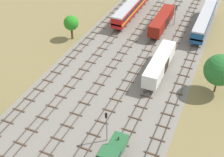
% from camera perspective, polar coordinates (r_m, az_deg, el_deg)
% --- Properties ---
extents(ground_plane, '(480.00, 480.00, 0.00)m').
position_cam_1_polar(ground_plane, '(71.47, 5.64, 6.88)').
color(ground_plane, olive).
extents(ballast_bed, '(27.64, 176.00, 0.01)m').
position_cam_1_polar(ballast_bed, '(71.47, 5.64, 6.88)').
color(ballast_bed, gray).
rests_on(ballast_bed, ground).
extents(track_far_left, '(2.40, 126.00, 0.29)m').
position_cam_1_polar(track_far_left, '(76.03, -2.67, 9.10)').
color(track_far_left, '#47382D').
rests_on(track_far_left, ground).
extents(track_left, '(2.40, 126.00, 0.29)m').
position_cam_1_polar(track_left, '(74.31, 0.66, 8.43)').
color(track_left, '#47382D').
rests_on(track_left, ground).
extents(track_centre_left, '(2.40, 126.00, 0.29)m').
position_cam_1_polar(track_centre_left, '(72.86, 4.13, 7.72)').
color(track_centre_left, '#47382D').
rests_on(track_centre_left, ground).
extents(track_centre, '(2.40, 126.00, 0.29)m').
position_cam_1_polar(track_centre, '(71.69, 7.71, 6.94)').
color(track_centre, '#47382D').
rests_on(track_centre, ground).
extents(track_centre_right, '(2.40, 126.00, 0.29)m').
position_cam_1_polar(track_centre_right, '(70.81, 11.38, 6.11)').
color(track_centre_right, '#47382D').
rests_on(track_centre_right, ground).
extents(track_right, '(2.40, 126.00, 0.29)m').
position_cam_1_polar(track_right, '(70.25, 15.11, 5.25)').
color(track_right, '#47382D').
rests_on(track_right, ground).
extents(shunter_loco_centre_right_nearest, '(2.74, 8.46, 3.10)m').
position_cam_1_polar(shunter_loco_centre_right_nearest, '(42.94, -0.33, -14.46)').
color(shunter_loco_centre_right_nearest, '#286638').
rests_on(shunter_loco_centre_right_nearest, ground).
extents(freight_boxcar_centre_right_near, '(2.87, 14.00, 3.60)m').
position_cam_1_polar(freight_boxcar_centre_right_near, '(59.78, 8.92, 2.78)').
color(freight_boxcar_centre_right_near, white).
rests_on(freight_boxcar_centre_right_near, ground).
extents(freight_boxcar_centre_mid, '(2.87, 14.00, 3.60)m').
position_cam_1_polar(freight_boxcar_centre_mid, '(76.18, 9.30, 10.65)').
color(freight_boxcar_centre_mid, maroon).
rests_on(freight_boxcar_centre_mid, ground).
extents(diesel_railcar_right_midfar, '(2.96, 20.50, 3.80)m').
position_cam_1_polar(diesel_railcar_right_midfar, '(78.58, 16.90, 10.49)').
color(diesel_railcar_right_midfar, '#194C8C').
rests_on(diesel_railcar_right_midfar, ground).
extents(passenger_coach_left_far, '(2.96, 22.00, 3.80)m').
position_cam_1_polar(passenger_coach_left_far, '(82.75, 3.79, 13.37)').
color(passenger_coach_left_far, red).
rests_on(passenger_coach_left_far, ground).
extents(signal_post_nearest, '(0.28, 0.47, 5.90)m').
position_cam_1_polar(signal_post_nearest, '(44.80, -1.02, -8.39)').
color(signal_post_nearest, gray).
rests_on(signal_post_nearest, ground).
extents(signal_post_near, '(0.28, 0.47, 5.31)m').
position_cam_1_polar(signal_post_near, '(78.62, 11.79, 11.96)').
color(signal_post_near, gray).
rests_on(signal_post_near, ground).
extents(lineside_tree_2, '(5.61, 5.61, 7.68)m').
position_cam_1_polar(lineside_tree_2, '(56.32, 19.53, 1.50)').
color(lineside_tree_2, '#4C331E').
rests_on(lineside_tree_2, ground).
extents(lineside_tree_3, '(3.42, 3.42, 5.77)m').
position_cam_1_polar(lineside_tree_3, '(71.12, -7.67, 10.25)').
color(lineside_tree_3, '#4C331E').
rests_on(lineside_tree_3, ground).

